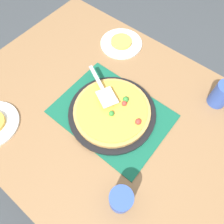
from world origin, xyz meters
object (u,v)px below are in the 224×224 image
pizza (112,110)px  served_slice_left (121,42)px  pizza_pan (112,113)px  pizza_server (102,89)px  cup_far (221,94)px  cup_near (121,200)px  plate_near_left (121,43)px

pizza → served_slice_left: (0.23, -0.36, -0.02)m
pizza_pan → pizza_server: 0.11m
cup_far → served_slice_left: bearing=-1.5°
cup_near → cup_far: size_ratio=1.00×
cup_far → pizza_server: size_ratio=0.53×
pizza_pan → cup_near: bearing=133.7°
pizza_pan → pizza: (-0.00, -0.00, 0.02)m
pizza_pan → cup_far: bearing=-133.3°
served_slice_left → pizza: bearing=122.4°
pizza → pizza_pan: bearing=53.6°
served_slice_left → cup_near: (-0.47, 0.62, 0.04)m
plate_near_left → cup_far: 0.56m
served_slice_left → cup_far: size_ratio=0.92×
cup_near → pizza_server: cup_near is taller
pizza → pizza_server: pizza_server is taller
pizza_pan → served_slice_left: size_ratio=3.45×
served_slice_left → cup_far: (-0.55, 0.01, 0.04)m
pizza → cup_far: (-0.33, -0.34, 0.03)m
cup_far → cup_near: bearing=82.6°
pizza → cup_near: 0.36m
cup_far → plate_near_left: bearing=-1.5°
pizza_pan → pizza_server: (0.09, -0.04, 0.06)m
pizza → plate_near_left: bearing=-57.6°
plate_near_left → pizza_server: bearing=113.7°
cup_near → pizza_server: 0.45m
pizza → plate_near_left: pizza is taller
served_slice_left → pizza_server: (-0.14, 0.32, 0.05)m
pizza → pizza_server: bearing=-25.3°
served_slice_left → pizza_server: bearing=113.7°
pizza → plate_near_left: 0.43m
cup_near → cup_far: 0.61m
cup_near → pizza_server: size_ratio=0.53×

